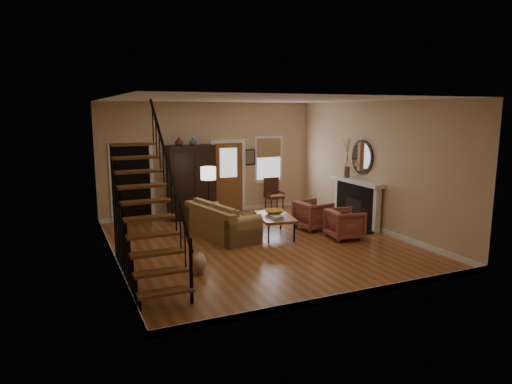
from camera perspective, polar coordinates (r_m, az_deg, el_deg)
name	(u,v)px	position (r m, az deg, el deg)	size (l,w,h in m)	color
room	(216,171)	(11.85, -4.97, 2.58)	(7.00, 7.33, 3.30)	#9A5527
staircase	(147,194)	(8.30, -13.49, -0.27)	(0.94, 2.80, 3.20)	brown
fireplace	(358,198)	(12.52, 12.58, -0.78)	(0.33, 1.95, 2.30)	black
armoire	(191,182)	(13.14, -8.10, 1.25)	(1.30, 0.60, 2.10)	black
vase_a	(179,141)	(12.82, -9.62, 6.28)	(0.24, 0.24, 0.25)	#4C2619
vase_b	(193,142)	(12.93, -7.89, 6.27)	(0.20, 0.20, 0.21)	#334C60
sofa	(222,221)	(11.16, -4.27, -3.69)	(0.91, 2.11, 0.79)	#A07E48
coffee_table	(275,226)	(11.29, 2.39, -4.23)	(0.78, 1.34, 0.51)	brown
bowl	(274,212)	(11.37, 2.29, -2.51)	(0.46, 0.46, 0.11)	orange
books	(276,217)	(10.91, 2.53, -3.19)	(0.25, 0.34, 0.06)	beige
armchair_left	(345,224)	(11.25, 11.03, -3.94)	(0.77, 0.79, 0.72)	maroon
armchair_right	(313,215)	(12.01, 7.14, -2.86)	(0.80, 0.82, 0.75)	maroon
floor_lamp	(209,200)	(11.59, -5.93, -0.97)	(0.38, 0.38, 1.67)	black
side_chair	(274,195)	(13.96, 2.30, -0.38)	(0.54, 0.54, 1.02)	#3D2213
dog	(199,263)	(8.90, -7.08, -8.85)	(0.29, 0.48, 0.35)	#D1AE8F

